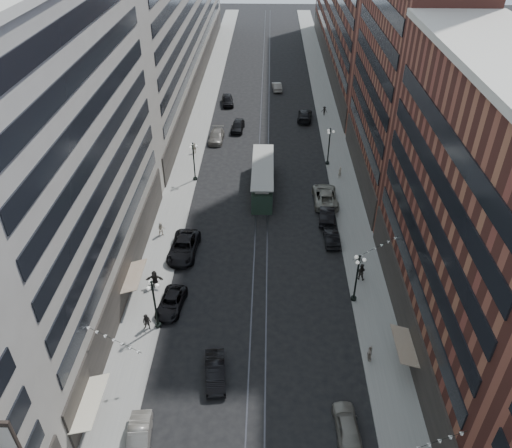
# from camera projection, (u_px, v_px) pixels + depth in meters

# --- Properties ---
(ground) EXTENTS (220.00, 220.00, 0.00)m
(ground) POSITION_uv_depth(u_px,v_px,m) (263.00, 164.00, 71.90)
(ground) COLOR black
(ground) RESTS_ON ground
(sidewalk_west) EXTENTS (4.00, 180.00, 0.15)m
(sidewalk_west) POSITION_uv_depth(u_px,v_px,m) (196.00, 133.00, 80.28)
(sidewalk_west) COLOR gray
(sidewalk_west) RESTS_ON ground
(sidewalk_east) EXTENTS (4.00, 180.00, 0.15)m
(sidewalk_east) POSITION_uv_depth(u_px,v_px,m) (333.00, 135.00, 79.81)
(sidewalk_east) COLOR gray
(sidewalk_east) RESTS_ON ground
(rail_west) EXTENTS (0.12, 180.00, 0.02)m
(rail_west) POSITION_uv_depth(u_px,v_px,m) (260.00, 134.00, 80.10)
(rail_west) COLOR #2D2D33
(rail_west) RESTS_ON ground
(rail_east) EXTENTS (0.12, 180.00, 0.02)m
(rail_east) POSITION_uv_depth(u_px,v_px,m) (269.00, 134.00, 80.07)
(rail_east) COLOR #2D2D33
(rail_east) RESTS_ON ground
(building_west_mid) EXTENTS (8.00, 36.00, 28.00)m
(building_west_mid) POSITION_uv_depth(u_px,v_px,m) (59.00, 166.00, 42.12)
(building_west_mid) COLOR #9B9689
(building_west_mid) RESTS_ON ground
(building_west_far) EXTENTS (8.00, 90.00, 26.00)m
(building_west_far) POSITION_uv_depth(u_px,v_px,m) (177.00, 12.00, 94.30)
(building_west_far) COLOR #9B9689
(building_west_far) RESTS_ON ground
(building_east_mid) EXTENTS (8.00, 30.00, 24.00)m
(building_east_mid) POSITION_uv_depth(u_px,v_px,m) (479.00, 225.00, 38.44)
(building_east_mid) COLOR brown
(building_east_mid) RESTS_ON ground
(building_east_tower) EXTENTS (8.00, 26.00, 42.00)m
(building_east_tower) POSITION_uv_depth(u_px,v_px,m) (415.00, 17.00, 56.22)
(building_east_tower) COLOR brown
(building_east_tower) RESTS_ON ground
(building_east_far) EXTENTS (8.00, 72.00, 24.00)m
(building_east_far) POSITION_uv_depth(u_px,v_px,m) (350.00, 8.00, 101.51)
(building_east_far) COLOR brown
(building_east_far) RESTS_ON ground
(lamppost_sw_far) EXTENTS (1.03, 1.14, 5.52)m
(lamppost_sw_far) POSITION_uv_depth(u_px,v_px,m) (155.00, 303.00, 44.11)
(lamppost_sw_far) COLOR black
(lamppost_sw_far) RESTS_ON sidewalk_west
(lamppost_sw_mid) EXTENTS (1.03, 1.14, 5.52)m
(lamppost_sw_mid) POSITION_uv_depth(u_px,v_px,m) (194.00, 160.00, 66.23)
(lamppost_sw_mid) COLOR black
(lamppost_sw_mid) RESTS_ON sidewalk_west
(lamppost_se_far) EXTENTS (1.03, 1.14, 5.52)m
(lamppost_se_far) POSITION_uv_depth(u_px,v_px,m) (357.00, 277.00, 46.99)
(lamppost_se_far) COLOR black
(lamppost_se_far) RESTS_ON sidewalk_east
(lamppost_se_mid) EXTENTS (1.03, 1.14, 5.52)m
(lamppost_se_mid) POSITION_uv_depth(u_px,v_px,m) (329.00, 145.00, 69.93)
(lamppost_se_mid) COLOR black
(lamppost_se_mid) RESTS_ON sidewalk_east
(streetcar) EXTENTS (2.77, 12.53, 3.47)m
(streetcar) POSITION_uv_depth(u_px,v_px,m) (263.00, 179.00, 65.21)
(streetcar) COLOR #203327
(streetcar) RESTS_ON ground
(car_1) EXTENTS (1.96, 4.51, 1.44)m
(car_1) POSITION_uv_depth(u_px,v_px,m) (139.00, 438.00, 36.06)
(car_1) COLOR slate
(car_1) RESTS_ON ground
(car_2) EXTENTS (2.76, 5.02, 1.33)m
(car_2) POSITION_uv_depth(u_px,v_px,m) (171.00, 303.00, 47.57)
(car_2) COLOR black
(car_2) RESTS_ON ground
(car_4) EXTENTS (1.97, 4.36, 1.45)m
(car_4) POSITION_uv_depth(u_px,v_px,m) (347.00, 425.00, 36.93)
(car_4) COLOR gray
(car_4) RESTS_ON ground
(car_5) EXTENTS (2.11, 4.68, 1.49)m
(car_5) POSITION_uv_depth(u_px,v_px,m) (215.00, 372.00, 40.83)
(car_5) COLOR black
(car_5) RESTS_ON ground
(pedestrian_2) EXTENTS (0.90, 0.57, 1.75)m
(pedestrian_2) POSITION_uv_depth(u_px,v_px,m) (147.00, 322.00, 45.02)
(pedestrian_2) COLOR black
(pedestrian_2) RESTS_ON sidewalk_west
(pedestrian_4) EXTENTS (0.44, 0.97, 1.66)m
(pedestrian_4) POSITION_uv_depth(u_px,v_px,m) (370.00, 353.00, 42.13)
(pedestrian_4) COLOR #A39587
(pedestrian_4) RESTS_ON sidewalk_east
(car_7) EXTENTS (3.22, 6.38, 1.73)m
(car_7) POSITION_uv_depth(u_px,v_px,m) (184.00, 247.00, 54.35)
(car_7) COLOR black
(car_7) RESTS_ON ground
(car_8) EXTENTS (2.24, 5.28, 1.52)m
(car_8) POSITION_uv_depth(u_px,v_px,m) (216.00, 136.00, 77.78)
(car_8) COLOR slate
(car_8) RESTS_ON ground
(car_9) EXTENTS (2.59, 5.12, 1.67)m
(car_9) POSITION_uv_depth(u_px,v_px,m) (228.00, 100.00, 90.07)
(car_9) COLOR black
(car_9) RESTS_ON ground
(car_10) EXTENTS (1.64, 4.45, 1.46)m
(car_10) POSITION_uv_depth(u_px,v_px,m) (331.00, 236.00, 56.27)
(car_10) COLOR black
(car_10) RESTS_ON ground
(car_11) EXTENTS (2.99, 6.38, 1.77)m
(car_11) POSITION_uv_depth(u_px,v_px,m) (325.00, 196.00, 63.09)
(car_11) COLOR gray
(car_11) RESTS_ON ground
(car_12) EXTENTS (2.93, 5.92, 1.65)m
(car_12) POSITION_uv_depth(u_px,v_px,m) (305.00, 115.00, 84.41)
(car_12) COLOR black
(car_12) RESTS_ON ground
(car_13) EXTENTS (2.29, 4.88, 1.61)m
(car_13) POSITION_uv_depth(u_px,v_px,m) (238.00, 126.00, 80.87)
(car_13) COLOR black
(car_13) RESTS_ON ground
(car_14) EXTENTS (2.03, 4.71, 1.51)m
(car_14) POSITION_uv_depth(u_px,v_px,m) (277.00, 87.00, 96.10)
(car_14) COLOR gray
(car_14) RESTS_ON ground
(pedestrian_5) EXTENTS (1.78, 0.59, 1.89)m
(pedestrian_5) POSITION_uv_depth(u_px,v_px,m) (155.00, 279.00, 49.74)
(pedestrian_5) COLOR black
(pedestrian_5) RESTS_ON sidewalk_west
(pedestrian_6) EXTENTS (1.00, 0.62, 1.58)m
(pedestrian_6) POSITION_uv_depth(u_px,v_px,m) (195.00, 148.00, 74.00)
(pedestrian_6) COLOR beige
(pedestrian_6) RESTS_ON sidewalk_west
(pedestrian_7) EXTENTS (1.05, 0.78, 1.91)m
(pedestrian_7) POSITION_uv_depth(u_px,v_px,m) (361.00, 272.00, 50.65)
(pedestrian_7) COLOR black
(pedestrian_7) RESTS_ON sidewalk_east
(pedestrian_8) EXTENTS (0.71, 0.65, 1.63)m
(pedestrian_8) POSITION_uv_depth(u_px,v_px,m) (340.00, 172.00, 67.94)
(pedestrian_8) COLOR #A89E8C
(pedestrian_8) RESTS_ON sidewalk_east
(pedestrian_9) EXTENTS (1.08, 0.62, 1.58)m
(pedestrian_9) POSITION_uv_depth(u_px,v_px,m) (324.00, 111.00, 85.69)
(pedestrian_9) COLOR black
(pedestrian_9) RESTS_ON sidewalk_east
(car_extra_0) EXTENTS (2.27, 5.14, 1.64)m
(car_extra_0) POSITION_uv_depth(u_px,v_px,m) (327.00, 214.00, 59.82)
(car_extra_0) COLOR black
(car_extra_0) RESTS_ON ground
(pedestrian_extra_0) EXTENTS (0.94, 0.70, 1.72)m
(pedestrian_extra_0) POSITION_uv_depth(u_px,v_px,m) (161.00, 229.00, 56.88)
(pedestrian_extra_0) COLOR beige
(pedestrian_extra_0) RESTS_ON sidewalk_west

